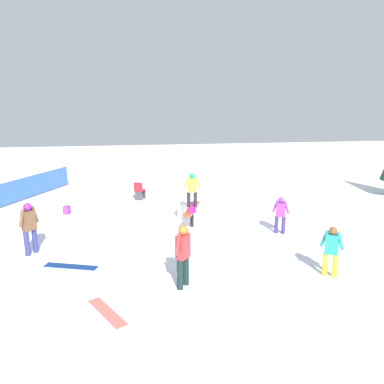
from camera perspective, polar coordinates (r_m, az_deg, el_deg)
ground_plane at (r=14.25m, az=0.00°, el=-5.29°), size 60.00×60.00×0.00m
rail_feature at (r=14.07m, az=0.00°, el=-2.88°), size 1.95×0.95×0.75m
snow_kicker_ramp at (r=15.87m, az=1.18°, el=-2.31°), size 2.21×2.03×0.55m
main_rider_on_rail at (r=13.88m, az=0.00°, el=0.10°), size 1.58×0.66×1.31m
bystander_red at (r=9.42m, az=-1.39°, el=-9.27°), size 0.59×0.51×1.63m
bystander_purple at (r=13.67m, az=13.34°, el=-3.18°), size 0.35×0.57×1.33m
bystander_brown at (r=12.46m, az=-23.55°, el=-4.73°), size 0.62×0.51×1.63m
bystander_teal at (r=10.68m, az=20.48°, el=-8.13°), size 0.45×0.55×1.39m
loose_snowboard_navy at (r=11.41m, az=-17.98°, el=-10.73°), size 0.78×1.55×0.02m
loose_snowboard_coral at (r=8.93m, az=-12.83°, el=-17.42°), size 1.41×0.93×0.02m
folding_chair at (r=18.31m, az=-7.98°, el=0.10°), size 0.59×0.59×0.88m
backpack_on_snow at (r=16.68m, az=-18.54°, el=-2.62°), size 0.35×0.30×0.34m
safety_fence at (r=20.18m, az=-23.13°, el=0.91°), size 5.32×2.54×1.10m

